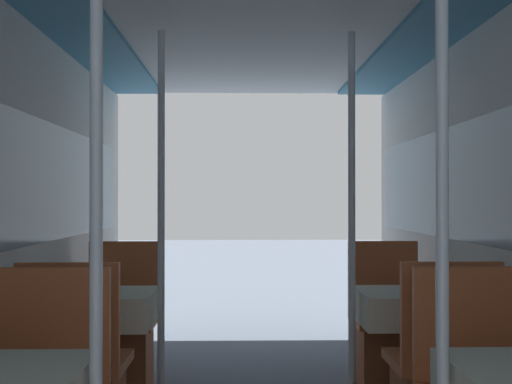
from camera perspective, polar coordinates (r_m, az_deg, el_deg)
support_pole_left_0 at (r=2.30m, az=-12.67°, el=-4.18°), size 0.04×0.04×2.22m
dining_table_left_1 at (r=4.22m, az=-12.27°, el=-9.59°), size 0.60×0.60×0.72m
chair_left_far_1 at (r=4.86m, az=-10.89°, el=-11.95°), size 0.48×0.48×0.96m
support_pole_left_1 at (r=4.12m, az=-7.60°, el=-2.56°), size 0.04×0.04×2.22m
support_pole_right_0 at (r=2.35m, az=14.68°, el=-4.11°), size 0.04×0.04×2.22m
dining_table_right_1 at (r=4.26m, az=12.27°, el=-9.50°), size 0.60×0.60×0.72m
chair_right_far_1 at (r=4.89m, az=10.58°, el=-11.87°), size 0.48×0.48×0.96m
support_pole_right_1 at (r=4.14m, az=7.67°, el=-2.55°), size 0.04×0.04×2.22m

